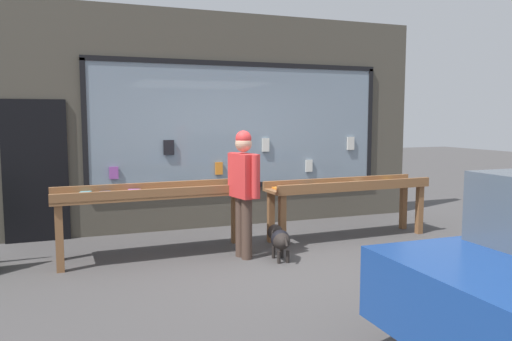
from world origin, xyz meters
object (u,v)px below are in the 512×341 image
object	(u,v)px
display_table_left	(155,199)
person_browsing	(244,184)
small_dog	(279,239)
display_table_right	(348,191)

from	to	relation	value
display_table_left	person_browsing	size ratio (longest dim) A/B	1.57
display_table_left	small_dog	size ratio (longest dim) A/B	4.15
person_browsing	small_dog	bearing A→B (deg)	-133.01
display_table_left	small_dog	xyz separation A→B (m)	(1.47, -0.73, -0.49)
display_table_right	person_browsing	bearing A→B (deg)	-165.43
display_table_left	display_table_right	xyz separation A→B (m)	(2.91, -0.00, -0.04)
small_dog	person_browsing	bearing A→B (deg)	64.50
person_browsing	display_table_left	bearing A→B (deg)	54.35
person_browsing	small_dog	world-z (taller)	person_browsing
person_browsing	display_table_right	bearing A→B (deg)	-86.71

